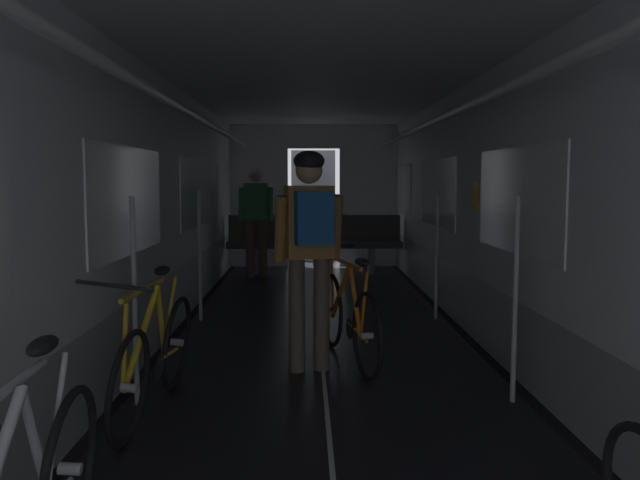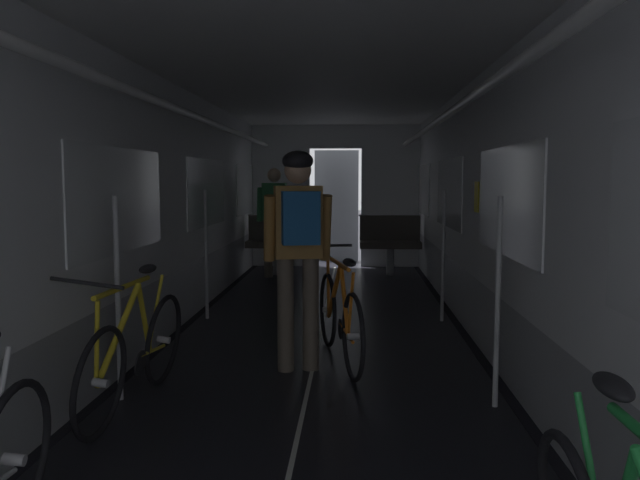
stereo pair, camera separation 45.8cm
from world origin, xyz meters
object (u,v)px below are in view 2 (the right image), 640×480
object	(u,v)px
person_standing_near_bench	(274,215)
bench_seat_far_left	(277,239)
bicycle_orange_in_aisle	(339,316)
bench_seat_far_right	(390,239)
bicycle_yellow	(135,351)
person_cyclist_aisle	(298,236)

from	to	relation	value
person_standing_near_bench	bench_seat_far_left	bearing A→B (deg)	90.41
bench_seat_far_left	bicycle_orange_in_aisle	world-z (taller)	bench_seat_far_left
bench_seat_far_right	bicycle_yellow	size ratio (longest dim) A/B	0.58
bench_seat_far_left	bench_seat_far_right	world-z (taller)	same
bench_seat_far_left	bicycle_yellow	xyz separation A→B (m)	(-0.21, -6.12, -0.19)
person_cyclist_aisle	bench_seat_far_left	bearing A→B (deg)	98.65
bench_seat_far_right	bicycle_yellow	xyz separation A→B (m)	(-2.01, -6.12, -0.19)
bicycle_yellow	person_standing_near_bench	xyz separation A→B (m)	(0.21, 5.74, 0.59)
bicycle_orange_in_aisle	person_standing_near_bench	distance (m)	4.77
bench_seat_far_left	bicycle_orange_in_aisle	size ratio (longest dim) A/B	0.59
bench_seat_far_right	bicycle_yellow	distance (m)	6.44
person_cyclist_aisle	person_standing_near_bench	bearing A→B (deg)	99.27
bench_seat_far_left	person_standing_near_bench	size ratio (longest dim) A/B	0.58
person_cyclist_aisle	bicycle_orange_in_aisle	world-z (taller)	person_cyclist_aisle
person_cyclist_aisle	person_standing_near_bench	world-z (taller)	person_cyclist_aisle
person_cyclist_aisle	bicycle_yellow	bearing A→B (deg)	-138.85
bicycle_yellow	person_cyclist_aisle	distance (m)	1.50
bench_seat_far_left	person_standing_near_bench	world-z (taller)	person_standing_near_bench
bench_seat_far_left	bicycle_yellow	bearing A→B (deg)	-91.93
bench_seat_far_right	bicycle_yellow	bearing A→B (deg)	-108.15
bench_seat_far_right	person_cyclist_aisle	bearing A→B (deg)	-100.83
bicycle_orange_in_aisle	person_cyclist_aisle	bearing A→B (deg)	-139.93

